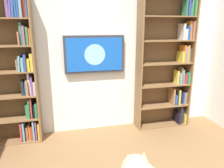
# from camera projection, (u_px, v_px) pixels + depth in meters

# --- Properties ---
(wall_back) EXTENTS (4.52, 0.06, 2.70)m
(wall_back) POSITION_uv_depth(u_px,v_px,m) (90.00, 49.00, 3.36)
(wall_back) COLOR silver
(wall_back) RESTS_ON ground
(bookshelf_left) EXTENTS (0.92, 0.28, 2.22)m
(bookshelf_left) POSITION_uv_depth(u_px,v_px,m) (170.00, 63.00, 3.57)
(bookshelf_left) COLOR brown
(bookshelf_left) RESTS_ON ground
(bookshelf_right) EXTENTS (0.81, 0.28, 2.17)m
(bookshelf_right) POSITION_uv_depth(u_px,v_px,m) (14.00, 72.00, 3.03)
(bookshelf_right) COLOR brown
(bookshelf_right) RESTS_ON ground
(wall_mounted_tv) EXTENTS (0.94, 0.07, 0.58)m
(wall_mounted_tv) POSITION_uv_depth(u_px,v_px,m) (95.00, 54.00, 3.31)
(wall_mounted_tv) COLOR #333338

